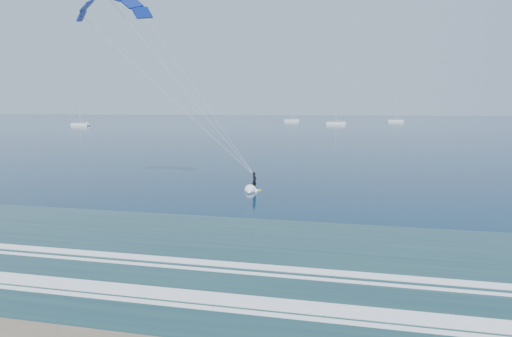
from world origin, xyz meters
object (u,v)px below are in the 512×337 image
at_px(kitesurfer_rig, 182,87).
at_px(sailboat_3, 396,121).
at_px(sailboat_1, 292,120).
at_px(sailboat_2, 336,123).
at_px(sailboat_0, 80,124).

distance_m(kitesurfer_rig, sailboat_3, 221.95).
height_order(kitesurfer_rig, sailboat_1, kitesurfer_rig).
distance_m(sailboat_1, sailboat_2, 45.36).
bearing_deg(sailboat_0, sailboat_3, 32.32).
xyz_separation_m(sailboat_1, sailboat_2, (25.95, -37.21, 0.01)).
relative_size(sailboat_2, sailboat_3, 1.10).
bearing_deg(kitesurfer_rig, sailboat_1, 95.92).
bearing_deg(sailboat_1, kitesurfer_rig, -84.08).
bearing_deg(kitesurfer_rig, sailboat_3, 81.31).
xyz_separation_m(sailboat_0, sailboat_3, (134.59, 85.15, 0.00)).
xyz_separation_m(sailboat_2, sailboat_3, (29.43, 45.24, -0.01)).
height_order(sailboat_2, sailboat_3, sailboat_2).
relative_size(kitesurfer_rig, sailboat_3, 1.74).
distance_m(sailboat_1, sailboat_3, 55.96).
relative_size(sailboat_0, sailboat_2, 0.90).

